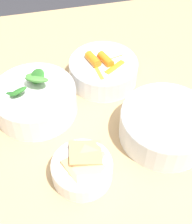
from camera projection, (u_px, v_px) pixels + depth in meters
The scene contains 5 objects.
dining_table at pixel (116, 165), 0.73m from camera, with size 1.02×0.93×0.76m.
bowl_carrots at pixel (103, 69), 0.73m from camera, with size 0.16×0.16×0.07m.
bowl_greens at pixel (35, 99), 0.66m from camera, with size 0.18×0.17×0.10m.
bowl_beans_hotdog at pixel (165, 125), 0.61m from camera, with size 0.18×0.18×0.06m.
bowl_cookies at pixel (82, 168), 0.56m from camera, with size 0.11×0.11×0.05m.
Camera 1 is at (0.37, -0.14, 1.26)m, focal length 50.00 mm.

